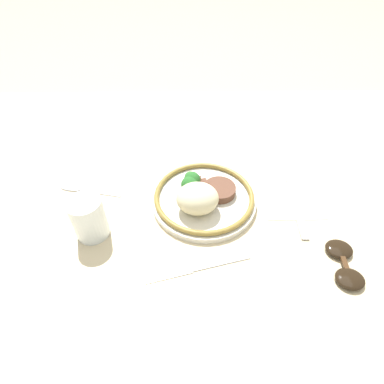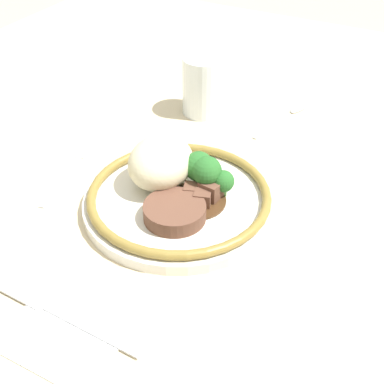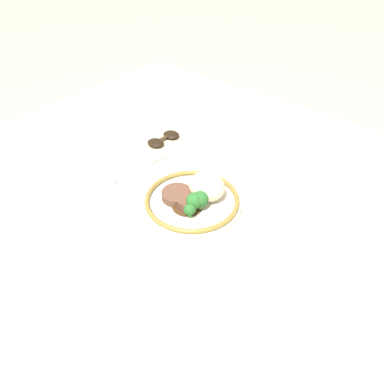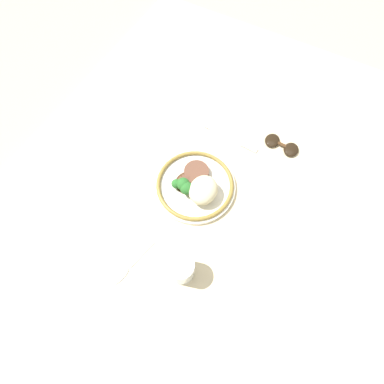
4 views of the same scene
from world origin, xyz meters
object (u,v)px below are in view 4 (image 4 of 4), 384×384
at_px(fork, 236,141).
at_px(sunglasses, 282,145).
at_px(knife, 246,221).
at_px(spoon, 127,270).
at_px(plate, 196,186).
at_px(juice_glass, 181,269).

xyz_separation_m(fork, sunglasses, (-0.05, 0.14, 0.01)).
distance_m(knife, spoon, 0.37).
relative_size(plate, knife, 1.18).
xyz_separation_m(juice_glass, fork, (-0.46, -0.05, -0.04)).
relative_size(plate, juice_glass, 2.57).
bearing_deg(knife, fork, -162.57).
bearing_deg(juice_glass, sunglasses, 170.10).
relative_size(fork, spoon, 1.23).
distance_m(plate, fork, 0.22).
bearing_deg(knife, plate, -110.51).
bearing_deg(fork, juice_glass, -81.43).
bearing_deg(spoon, juice_glass, 129.84).
bearing_deg(plate, spoon, -9.09).
xyz_separation_m(knife, spoon, (0.29, -0.23, 0.00)).
xyz_separation_m(knife, sunglasses, (-0.29, -0.01, 0.01)).
relative_size(plate, sunglasses, 2.10).
bearing_deg(juice_glass, plate, -160.49).
xyz_separation_m(spoon, sunglasses, (-0.58, 0.22, 0.01)).
distance_m(plate, juice_glass, 0.25).
xyz_separation_m(fork, spoon, (0.52, -0.08, -0.00)).
bearing_deg(sunglasses, knife, 4.37).
bearing_deg(juice_glass, fork, -173.65).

